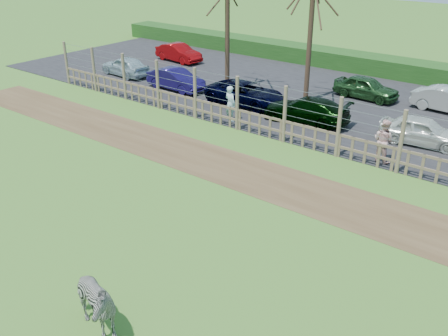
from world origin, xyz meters
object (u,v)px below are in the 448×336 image
Objects in this scene: car_1 at (176,79)px; car_4 at (422,131)px; car_0 at (125,66)px; car_10 at (366,88)px; tree_mid at (312,8)px; visitor_a at (230,104)px; car_2 at (246,93)px; car_3 at (306,110)px; visitor_b at (383,141)px; car_7 at (179,53)px; zebra at (91,304)px.

car_1 is 1.03× the size of car_4.
car_0 is 1.00× the size of car_10.
car_4 is at bearing -17.88° from tree_mid.
visitor_a is 2.66m from car_2.
car_3 is (8.57, -0.23, 0.00)m from car_1.
car_1 is at bearing 4.05° from visitor_b.
car_2 is (-0.88, 2.50, -0.26)m from visitor_a.
car_10 is (9.29, 5.05, 0.00)m from car_1.
visitor_b is 0.47× the size of car_7.
zebra is 19.18m from car_1.
car_10 is (-3.85, 7.41, -0.26)m from visitor_b.
tree_mid is at bearing -96.73° from car_7.
car_2 is at bearing -101.82° from car_3.
tree_mid is 8.81m from visitor_b.
visitor_b is (1.58, 12.94, 0.13)m from zebra.
car_4 is 6.51m from car_10.
car_10 is at bearing 47.52° from tree_mid.
car_4 is at bearing -132.53° from car_10.
tree_mid is 5.34m from car_2.
car_7 is 13.84m from car_10.
car_10 is (13.84, -0.15, 0.00)m from car_7.
visitor_a is 0.42× the size of car_3.
car_2 is at bearing -85.95° from car_1.
car_4 is (9.04, 0.18, 0.00)m from car_2.
tree_mid is 1.65× the size of car_3.
car_2 is at bearing 83.48° from car_4.
tree_mid reaches higher than visitor_a.
visitor_a reaches higher than zebra.
car_2 and car_7 have the same top height.
car_4 is at bearing -89.40° from visitor_b.
tree_mid reaches higher than car_0.
zebra is at bearing -170.04° from car_10.
car_7 is (-18.35, 4.84, 0.00)m from car_4.
zebra reaches higher than car_1.
car_2 is 1.04× the size of car_3.
car_0 and car_10 have the same top height.
visitor_b is 13.36m from car_1.
visitor_b is 0.49× the size of car_10.
car_0 is at bearing 86.53° from car_2.
car_7 is at bearing -176.13° from car_0.
car_3 is at bearing 88.80° from car_4.
tree_mid reaches higher than visitor_b.
car_7 and car_10 have the same top height.
zebra is at bearing 125.43° from visitor_a.
car_7 is (-11.55, 2.65, -4.23)m from tree_mid.
visitor_a is 10.59m from car_0.
car_2 is (-8.38, 2.54, -0.26)m from visitor_b.
car_3 is at bearing 175.79° from car_10.
visitor_b is 0.49× the size of car_4.
car_4 is (6.80, -2.19, -4.23)m from tree_mid.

